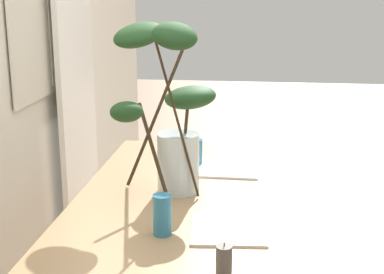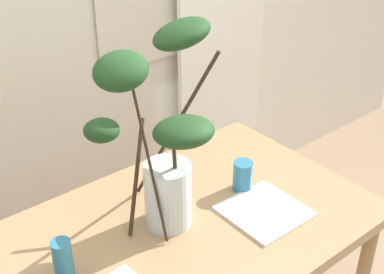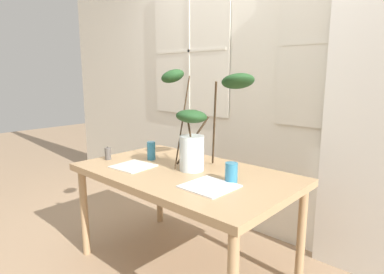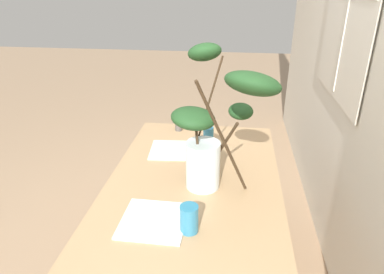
{
  "view_description": "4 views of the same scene",
  "coord_description": "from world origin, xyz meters",
  "px_view_note": "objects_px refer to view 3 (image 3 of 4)",
  "views": [
    {
      "loc": [
        -2.11,
        -0.27,
        1.53
      ],
      "look_at": [
        0.03,
        -0.0,
        0.95
      ],
      "focal_mm": 53.44,
      "sensor_mm": 36.0,
      "label": 1
    },
    {
      "loc": [
        -0.85,
        -1.14,
        1.93
      ],
      "look_at": [
        0.09,
        -0.01,
        1.08
      ],
      "focal_mm": 48.87,
      "sensor_mm": 36.0,
      "label": 2
    },
    {
      "loc": [
        1.46,
        -1.51,
        1.36
      ],
      "look_at": [
        -0.02,
        0.11,
        0.94
      ],
      "focal_mm": 30.09,
      "sensor_mm": 36.0,
      "label": 3
    },
    {
      "loc": [
        1.52,
        0.18,
        1.68
      ],
      "look_at": [
        -0.02,
        -0.01,
        0.97
      ],
      "focal_mm": 32.76,
      "sensor_mm": 36.0,
      "label": 4
    }
  ],
  "objects_px": {
    "vase_with_branches": "(199,122)",
    "drinking_glass_blue_left": "(151,151)",
    "plate_square_right": "(209,186)",
    "pillar_candle": "(108,154)",
    "dining_table": "(184,180)",
    "drinking_glass_blue_right": "(231,172)",
    "plate_square_left": "(133,166)"
  },
  "relations": [
    {
      "from": "vase_with_branches",
      "to": "drinking_glass_blue_left",
      "type": "height_order",
      "value": "vase_with_branches"
    },
    {
      "from": "drinking_glass_blue_left",
      "to": "plate_square_right",
      "type": "distance_m",
      "value": 0.74
    },
    {
      "from": "plate_square_right",
      "to": "pillar_candle",
      "type": "relative_size",
      "value": 2.67
    },
    {
      "from": "dining_table",
      "to": "plate_square_right",
      "type": "xyz_separation_m",
      "value": [
        0.33,
        -0.13,
        0.07
      ]
    },
    {
      "from": "drinking_glass_blue_right",
      "to": "pillar_candle",
      "type": "distance_m",
      "value": 1.03
    },
    {
      "from": "drinking_glass_blue_left",
      "to": "dining_table",
      "type": "bearing_deg",
      "value": -6.25
    },
    {
      "from": "drinking_glass_blue_left",
      "to": "pillar_candle",
      "type": "distance_m",
      "value": 0.34
    },
    {
      "from": "plate_square_left",
      "to": "plate_square_right",
      "type": "bearing_deg",
      "value": 3.66
    },
    {
      "from": "plate_square_left",
      "to": "vase_with_branches",
      "type": "bearing_deg",
      "value": 34.47
    },
    {
      "from": "drinking_glass_blue_right",
      "to": "dining_table",
      "type": "bearing_deg",
      "value": -175.73
    },
    {
      "from": "drinking_glass_blue_right",
      "to": "plate_square_left",
      "type": "distance_m",
      "value": 0.74
    },
    {
      "from": "drinking_glass_blue_right",
      "to": "pillar_candle",
      "type": "xyz_separation_m",
      "value": [
        -1.01,
        -0.21,
        -0.01
      ]
    },
    {
      "from": "plate_square_left",
      "to": "plate_square_right",
      "type": "xyz_separation_m",
      "value": [
        0.67,
        0.04,
        0.0
      ]
    },
    {
      "from": "dining_table",
      "to": "vase_with_branches",
      "type": "distance_m",
      "value": 0.41
    },
    {
      "from": "dining_table",
      "to": "drinking_glass_blue_left",
      "type": "height_order",
      "value": "drinking_glass_blue_left"
    },
    {
      "from": "dining_table",
      "to": "pillar_candle",
      "type": "distance_m",
      "value": 0.67
    },
    {
      "from": "plate_square_right",
      "to": "drinking_glass_blue_right",
      "type": "bearing_deg",
      "value": 75.7
    },
    {
      "from": "vase_with_branches",
      "to": "drinking_glass_blue_left",
      "type": "distance_m",
      "value": 0.51
    },
    {
      "from": "plate_square_left",
      "to": "drinking_glass_blue_left",
      "type": "bearing_deg",
      "value": 104.01
    },
    {
      "from": "vase_with_branches",
      "to": "plate_square_right",
      "type": "relative_size",
      "value": 2.55
    },
    {
      "from": "vase_with_branches",
      "to": "pillar_candle",
      "type": "distance_m",
      "value": 0.8
    },
    {
      "from": "dining_table",
      "to": "plate_square_right",
      "type": "relative_size",
      "value": 5.4
    },
    {
      "from": "pillar_candle",
      "to": "plate_square_left",
      "type": "bearing_deg",
      "value": 0.99
    },
    {
      "from": "dining_table",
      "to": "plate_square_right",
      "type": "distance_m",
      "value": 0.37
    },
    {
      "from": "dining_table",
      "to": "vase_with_branches",
      "type": "relative_size",
      "value": 2.11
    },
    {
      "from": "dining_table",
      "to": "drinking_glass_blue_left",
      "type": "xyz_separation_m",
      "value": [
        -0.39,
        0.04,
        0.14
      ]
    },
    {
      "from": "dining_table",
      "to": "drinking_glass_blue_left",
      "type": "bearing_deg",
      "value": 173.75
    },
    {
      "from": "dining_table",
      "to": "vase_with_branches",
      "type": "height_order",
      "value": "vase_with_branches"
    },
    {
      "from": "dining_table",
      "to": "drinking_glass_blue_right",
      "type": "relative_size",
      "value": 12.4
    },
    {
      "from": "vase_with_branches",
      "to": "pillar_candle",
      "type": "xyz_separation_m",
      "value": [
        -0.69,
        -0.27,
        -0.28
      ]
    },
    {
      "from": "pillar_candle",
      "to": "drinking_glass_blue_right",
      "type": "bearing_deg",
      "value": 11.56
    },
    {
      "from": "vase_with_branches",
      "to": "plate_square_left",
      "type": "relative_size",
      "value": 2.81
    }
  ]
}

